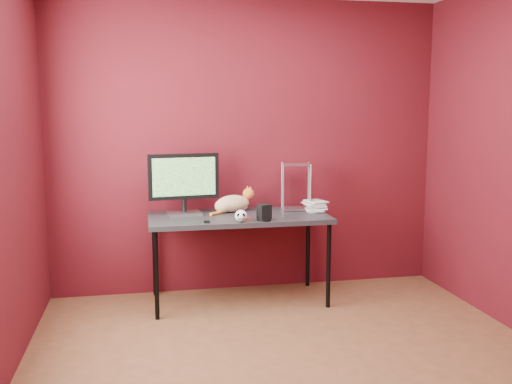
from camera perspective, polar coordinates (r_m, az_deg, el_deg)
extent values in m
cube|color=brown|center=(3.78, 4.27, -17.36)|extent=(3.50, 3.50, 0.01)
cube|color=#4B0E15|center=(5.13, -0.83, 4.56)|extent=(3.50, 0.02, 2.60)
cube|color=#4B0E15|center=(1.82, 19.65, -2.89)|extent=(3.50, 0.02, 2.60)
cube|color=black|center=(4.80, -1.75, -2.57)|extent=(1.50, 0.70, 0.04)
cylinder|color=black|center=(4.54, -9.93, -8.22)|extent=(0.04, 0.04, 0.71)
cylinder|color=black|center=(4.77, 7.27, -7.33)|extent=(0.04, 0.04, 0.71)
cylinder|color=black|center=(5.11, -10.11, -6.32)|extent=(0.04, 0.04, 0.71)
cylinder|color=black|center=(5.32, 5.21, -5.64)|extent=(0.04, 0.04, 0.71)
cube|color=#AEAEB3|center=(4.86, -7.16, -2.12)|extent=(0.30, 0.22, 0.02)
cylinder|color=black|center=(4.85, -7.18, -1.32)|extent=(0.04, 0.04, 0.12)
cube|color=black|center=(4.81, -7.23, 1.55)|extent=(0.59, 0.11, 0.38)
cube|color=#165015|center=(4.81, -7.23, 1.55)|extent=(0.53, 0.07, 0.32)
ellipsoid|color=#C37A29|center=(4.94, -2.35, -1.16)|extent=(0.35, 0.26, 0.15)
ellipsoid|color=#C37A29|center=(4.90, -3.31, -1.40)|extent=(0.18, 0.18, 0.12)
sphere|color=silver|center=(4.98, -1.41, -1.33)|extent=(0.10, 0.10, 0.10)
sphere|color=orange|center=(5.00, -0.77, -0.18)|extent=(0.10, 0.10, 0.10)
cone|color=orange|center=(4.97, -0.58, 0.36)|extent=(0.03, 0.03, 0.04)
cone|color=orange|center=(5.02, -0.87, 0.43)|extent=(0.03, 0.03, 0.04)
cylinder|color=#B10B24|center=(5.00, -0.91, -0.66)|extent=(0.07, 0.07, 0.01)
cylinder|color=orange|center=(4.83, -3.93, -2.11)|extent=(0.14, 0.13, 0.03)
ellipsoid|color=silver|center=(4.50, -1.51, -2.39)|extent=(0.10, 0.10, 0.10)
ellipsoid|color=black|center=(4.46, -1.67, -2.35)|extent=(0.02, 0.01, 0.03)
ellipsoid|color=black|center=(4.46, -1.17, -2.33)|extent=(0.02, 0.01, 0.03)
cube|color=black|center=(4.46, -1.41, -2.70)|extent=(0.05, 0.01, 0.00)
cylinder|color=black|center=(4.56, 0.82, -2.78)|extent=(0.12, 0.12, 0.02)
cube|color=black|center=(4.55, 0.82, -1.96)|extent=(0.12, 0.11, 0.12)
imported|color=beige|center=(4.99, 5.10, -0.77)|extent=(0.18, 0.22, 0.20)
imported|color=beige|center=(4.96, 5.14, 1.53)|extent=(0.16, 0.21, 0.20)
imported|color=beige|center=(4.94, 5.17, 3.86)|extent=(0.16, 0.21, 0.20)
imported|color=beige|center=(4.93, 5.20, 6.20)|extent=(0.18, 0.22, 0.20)
imported|color=beige|center=(4.92, 5.23, 8.55)|extent=(0.20, 0.23, 0.20)
cylinder|color=#AEAEB3|center=(4.92, 2.99, 0.36)|extent=(0.01, 0.01, 0.41)
cylinder|color=#AEAEB3|center=(4.98, 5.66, 0.44)|extent=(0.01, 0.01, 0.41)
cylinder|color=#AEAEB3|center=(5.10, 2.44, 0.66)|extent=(0.01, 0.01, 0.41)
cylinder|color=#AEAEB3|center=(5.17, 5.02, 0.73)|extent=(0.01, 0.01, 0.41)
cube|color=#AEAEB3|center=(5.07, 4.01, -1.64)|extent=(0.27, 0.24, 0.01)
cube|color=#AEAEB3|center=(5.02, 4.05, 2.77)|extent=(0.27, 0.24, 0.01)
cube|color=#A01E0C|center=(4.60, -1.12, -2.71)|extent=(0.07, 0.02, 0.01)
cube|color=black|center=(4.48, -4.94, -2.98)|extent=(0.05, 0.04, 0.02)
cylinder|color=#AEAEB3|center=(4.65, -1.34, -2.66)|extent=(0.05, 0.05, 0.00)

